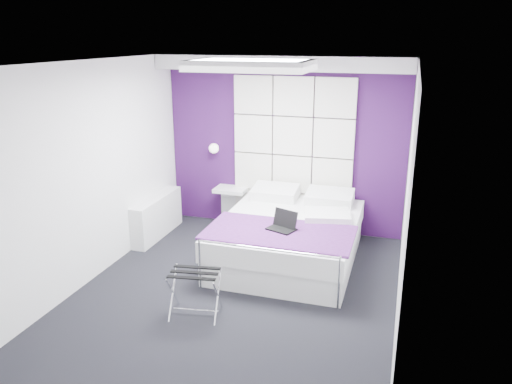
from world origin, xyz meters
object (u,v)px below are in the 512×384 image
radiator (157,217)px  luggage_rack (195,293)px  nightstand (231,189)px  laptop (282,224)px  bed (289,237)px  wall_lamp (215,148)px

radiator → luggage_rack: radiator is taller
nightstand → laptop: (1.17, -1.40, 0.07)m
bed → luggage_rack: bearing=-110.9°
radiator → wall_lamp: bearing=49.9°
wall_lamp → bed: wall_lamp is taller
bed → nightstand: bearing=140.6°
luggage_rack → laptop: laptop is taller
wall_lamp → laptop: (1.44, -1.44, -0.56)m
wall_lamp → nightstand: size_ratio=0.31×
radiator → laptop: size_ratio=3.69×
bed → laptop: 0.56m
luggage_rack → bed: bearing=60.1°
laptop → radiator: bearing=-177.3°
radiator → bed: bed is taller
radiator → bed: 2.08m
bed → luggage_rack: (-0.63, -1.64, -0.07)m
nightstand → luggage_rack: 2.67m
nightstand → radiator: bearing=-141.6°
luggage_rack → wall_lamp: bearing=97.9°
bed → nightstand: bed is taller
wall_lamp → luggage_rack: wall_lamp is taller
radiator → nightstand: nightstand is taller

